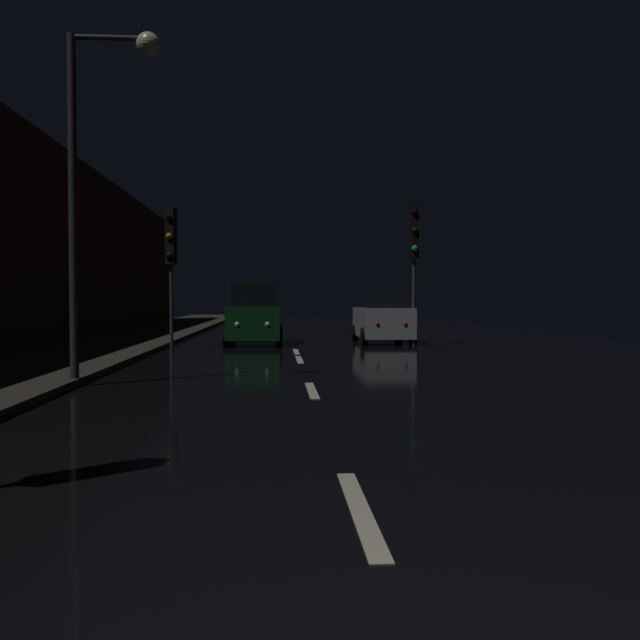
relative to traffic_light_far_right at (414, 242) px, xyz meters
name	(u,v)px	position (x,y,z in m)	size (l,w,h in m)	color
ground	(292,342)	(-4.19, 2.78, -3.63)	(25.38, 84.00, 0.02)	black
sidewalk_left	(121,340)	(-10.68, 2.78, -3.55)	(4.40, 84.00, 0.15)	#38332B
building_facade_left	(15,235)	(-13.28, -0.72, 0.10)	(0.80, 63.00, 7.46)	#472319
lane_centerline	(306,377)	(-4.19, -9.56, -3.62)	(0.16, 18.41, 0.01)	beige
traffic_light_far_right	(414,242)	(0.00, 0.00, 0.00)	(0.33, 0.47, 4.98)	#38383A
traffic_light_far_left	(171,247)	(-8.39, 0.01, -0.21)	(0.38, 0.48, 4.72)	#38383A
streetlamp_overhead	(99,149)	(-8.10, -10.78, 0.80)	(1.70, 0.44, 6.58)	#2D2D30
car_approaching_headlights	(254,316)	(-5.61, 1.59, -2.61)	(2.04, 4.41, 2.22)	#0F3819
car_parked_right_far	(382,317)	(-0.80, 1.96, -2.64)	(1.97, 4.26, 2.14)	#A5A8AD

